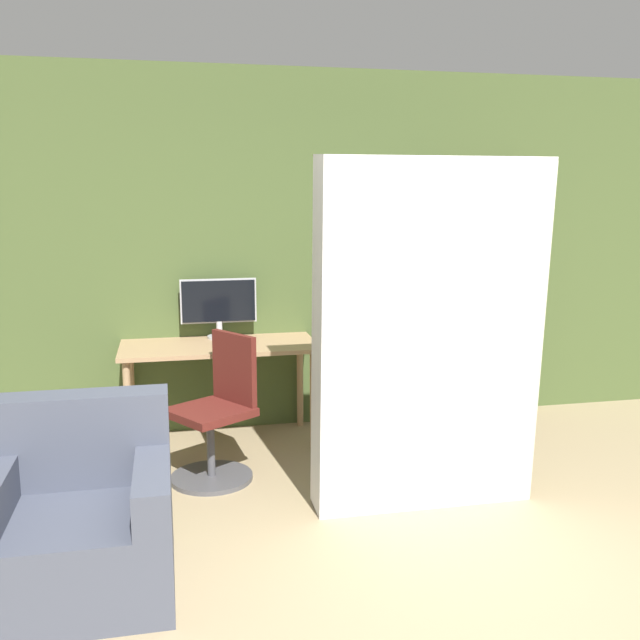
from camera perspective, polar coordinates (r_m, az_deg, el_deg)
ground_plane at (r=3.38m, az=12.56°, el=-22.32°), size 16.00×16.00×0.00m
wall_back at (r=5.51m, az=0.99°, el=5.53°), size 8.00×0.06×2.70m
desk at (r=5.15m, az=-8.05°, el=-2.93°), size 1.39×0.63×0.73m
monitor at (r=5.29m, az=-8.11°, el=1.27°), size 0.56×0.18×0.44m
office_chair at (r=4.59m, az=-8.22°, el=-8.05°), size 0.61×0.61×0.92m
bookshelf at (r=5.79m, az=11.97°, el=1.71°), size 0.73×0.26×1.98m
mattress_near at (r=4.05m, az=8.69°, el=-1.34°), size 1.28×0.36×2.00m
armchair at (r=3.58m, az=-18.81°, el=-14.88°), size 0.85×0.80×0.85m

